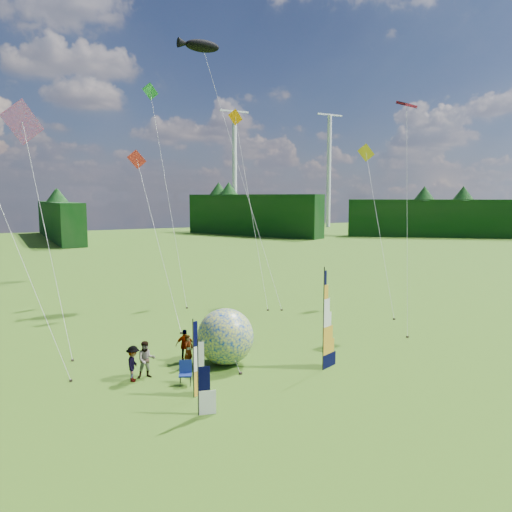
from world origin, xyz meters
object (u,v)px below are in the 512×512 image
side_banner_far (198,379)px  bol_inflatable (225,336)px  feather_banner_main (323,321)px  spectator_a (189,351)px  spectator_d (185,345)px  kite_whale (238,156)px  camp_chair (185,373)px  spectator_b (146,360)px  side_banner_left (193,360)px  spectator_c (133,364)px

side_banner_far → bol_inflatable: (3.37, 4.88, -0.04)m
feather_banner_main → bol_inflatable: 4.90m
spectator_a → spectator_d: spectator_d is taller
kite_whale → camp_chair: bearing=-115.6°
feather_banner_main → spectator_a: size_ratio=3.02×
spectator_b → camp_chair: (1.27, -1.67, -0.33)m
spectator_b → feather_banner_main: bearing=-12.4°
side_banner_left → bol_inflatable: size_ratio=1.15×
side_banner_left → spectator_d: size_ratio=1.99×
side_banner_left → side_banner_far: 1.76m
feather_banner_main → side_banner_far: feather_banner_main is taller
spectator_b → spectator_c: size_ratio=1.06×
camp_chair → spectator_b: bearing=150.3°
side_banner_far → camp_chair: size_ratio=2.73×
spectator_a → spectator_b: 2.28m
spectator_b → spectator_d: bearing=39.4°
side_banner_left → spectator_d: (1.30, 4.58, -0.80)m
side_banner_far → kite_whale: bearing=74.5°
side_banner_far → kite_whale: kite_whale is taller
spectator_b → bol_inflatable: bearing=9.1°
spectator_a → spectator_c: size_ratio=0.98×
spectator_c → kite_whale: bearing=-16.5°
feather_banner_main → spectator_a: feather_banner_main is taller
feather_banner_main → spectator_a: (-5.50, 3.48, -1.61)m
spectator_c → bol_inflatable: bearing=-64.1°
spectator_d → camp_chair: (-1.13, -3.09, -0.28)m
side_banner_far → spectator_d: (1.77, 6.28, -0.63)m
side_banner_left → spectator_c: 3.57m
side_banner_left → kite_whale: size_ratio=0.14×
spectator_d → spectator_c: bearing=49.6°
bol_inflatable → spectator_c: 4.67m
side_banner_left → bol_inflatable: side_banner_left is taller
spectator_d → feather_banner_main: bearing=162.7°
camp_chair → kite_whale: (10.61, 16.23, 10.99)m
bol_inflatable → spectator_b: 4.04m
side_banner_far → spectator_a: 5.60m
camp_chair → bol_inflatable: bearing=54.7°
side_banner_left → camp_chair: 1.85m
bol_inflatable → spectator_d: bol_inflatable is taller
side_banner_left → spectator_d: side_banner_left is taller
side_banner_far → bol_inflatable: side_banner_far is taller
kite_whale → side_banner_far: bearing=-112.5°
spectator_a → camp_chair: 2.36m
feather_banner_main → side_banner_left: size_ratio=1.50×
spectator_a → kite_whale: bearing=22.2°
side_banner_left → spectator_a: size_ratio=2.01×
spectator_b → camp_chair: spectator_b is taller
feather_banner_main → kite_whale: size_ratio=0.21×
feather_banner_main → camp_chair: size_ratio=4.57×
feather_banner_main → bol_inflatable: (-3.72, 3.03, -1.01)m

